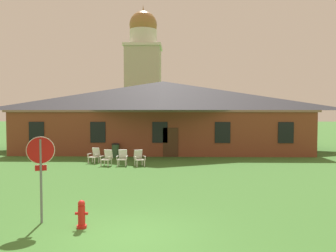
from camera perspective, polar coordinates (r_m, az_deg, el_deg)
ground_plane at (r=9.55m, az=-6.47°, el=-17.66°), size 200.00×200.00×0.00m
brick_building at (r=29.74m, az=-0.84°, el=1.88°), size 23.25×10.40×5.83m
dome_tower at (r=49.48m, az=-4.08°, el=8.26°), size 5.18×5.18×18.18m
stop_sign at (r=10.81m, az=-20.22°, el=-5.57°), size 0.78×0.25×2.55m
lawn_chair_by_porch at (r=22.47m, az=-12.00°, el=-4.70°), size 0.77×0.82×0.96m
lawn_chair_near_door at (r=21.19m, az=-10.00°, el=-5.12°), size 0.74×0.79×0.96m
lawn_chair_left_end at (r=21.11m, az=-7.51°, el=-5.13°), size 0.64×0.67×0.96m
lawn_chair_middle at (r=20.90m, az=-4.80°, el=-5.19°), size 0.79×0.84×0.96m
fire_hydrant at (r=10.32m, az=-14.05°, el=-13.98°), size 0.36×0.28×0.79m
trash_bin at (r=24.97m, az=-8.63°, el=-3.96°), size 0.56×0.56×0.98m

